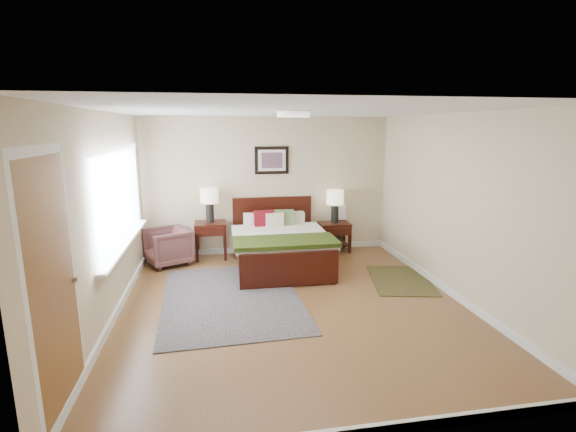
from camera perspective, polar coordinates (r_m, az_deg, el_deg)
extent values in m
plane|color=brown|center=(5.66, 0.69, -12.00)|extent=(5.00, 5.00, 0.00)
cube|color=#C1B08C|center=(7.71, -2.70, 4.15)|extent=(4.50, 0.04, 2.50)
cube|color=#C1B08C|center=(2.95, 9.79, -9.11)|extent=(4.50, 0.04, 2.50)
cube|color=#C1B08C|center=(5.35, -23.70, -0.37)|extent=(0.04, 5.00, 2.50)
cube|color=#C1B08C|center=(6.10, 21.99, 1.18)|extent=(0.04, 5.00, 2.50)
cube|color=white|center=(5.17, 0.76, 14.19)|extent=(4.50, 5.00, 0.02)
cube|color=silver|center=(5.99, -22.09, 2.45)|extent=(0.02, 2.72, 1.32)
cube|color=silver|center=(5.99, -21.95, 2.46)|extent=(0.01, 2.60, 1.20)
cube|color=silver|center=(6.11, -21.17, -3.36)|extent=(0.10, 2.72, 0.04)
cube|color=silver|center=(3.77, -29.47, -8.37)|extent=(0.01, 1.00, 2.18)
cube|color=brown|center=(3.78, -29.26, -8.94)|extent=(0.01, 0.90, 2.10)
cylinder|color=#999999|center=(4.13, -27.15, -7.77)|extent=(0.04, 0.04, 0.04)
cylinder|color=white|center=(5.17, 0.76, 13.75)|extent=(0.40, 0.40, 0.07)
cylinder|color=beige|center=(5.17, 0.76, 14.13)|extent=(0.44, 0.44, 0.01)
cube|color=#330F07|center=(7.81, -2.15, -1.10)|extent=(1.47, 0.06, 1.03)
cube|color=#330F07|center=(6.13, 0.22, -7.31)|extent=(1.47, 0.06, 0.51)
cube|color=#330F07|center=(6.93, -6.81, -4.95)|extent=(0.06, 1.83, 0.17)
cube|color=#330F07|center=(7.13, 4.43, -4.41)|extent=(0.06, 1.83, 0.17)
cube|color=silver|center=(6.96, -1.11, -3.76)|extent=(1.37, 1.81, 0.20)
cube|color=silver|center=(6.83, -0.99, -2.87)|extent=(1.55, 1.58, 0.09)
cube|color=#2A3E12|center=(6.37, -0.35, -3.53)|extent=(1.59, 0.70, 0.06)
cube|color=silver|center=(7.51, -4.34, -0.52)|extent=(0.46, 0.18, 0.24)
cube|color=silver|center=(7.60, 0.48, -0.34)|extent=(0.46, 0.18, 0.24)
cube|color=maroon|center=(7.40, -3.33, -0.40)|extent=(0.36, 0.17, 0.29)
cube|color=#5B7543|center=(7.45, -0.53, -0.30)|extent=(0.36, 0.16, 0.29)
cube|color=beige|center=(7.35, -1.84, -0.62)|extent=(0.32, 0.13, 0.26)
cube|color=black|center=(7.65, -2.24, 7.63)|extent=(0.62, 0.03, 0.50)
cube|color=silver|center=(7.63, -2.22, 7.61)|extent=(0.50, 0.01, 0.38)
cube|color=#A52D23|center=(7.62, -2.21, 7.61)|extent=(0.38, 0.01, 0.28)
cube|color=#330F07|center=(7.54, -10.57, -1.03)|extent=(0.55, 0.49, 0.05)
cube|color=#330F07|center=(7.42, -12.38, -3.91)|extent=(0.05, 0.05, 0.61)
cube|color=#330F07|center=(7.41, -8.59, -3.78)|extent=(0.05, 0.05, 0.61)
cube|color=#330F07|center=(7.84, -12.25, -3.05)|extent=(0.05, 0.05, 0.61)
cube|color=#330F07|center=(7.83, -8.67, -2.93)|extent=(0.05, 0.05, 0.61)
cube|color=#330F07|center=(7.34, -10.55, -2.19)|extent=(0.49, 0.03, 0.14)
cube|color=#330F07|center=(7.87, 6.38, -1.11)|extent=(0.56, 0.42, 0.05)
cube|color=#330F07|center=(7.70, 4.92, -3.47)|extent=(0.05, 0.05, 0.51)
cube|color=#330F07|center=(7.84, 8.45, -3.27)|extent=(0.05, 0.05, 0.51)
cube|color=#330F07|center=(8.04, 4.27, -2.80)|extent=(0.05, 0.05, 0.51)
cube|color=#330F07|center=(8.17, 7.66, -2.63)|extent=(0.05, 0.05, 0.51)
cube|color=#330F07|center=(7.71, 6.76, -2.15)|extent=(0.50, 0.03, 0.14)
cube|color=#330F07|center=(7.96, 6.31, -3.83)|extent=(0.50, 0.36, 0.03)
cube|color=black|center=(7.96, 6.32, -3.62)|extent=(0.20, 0.26, 0.03)
cube|color=black|center=(7.95, 6.32, -3.38)|extent=(0.20, 0.26, 0.03)
cube|color=black|center=(7.94, 6.33, -3.13)|extent=(0.20, 0.26, 0.03)
cube|color=black|center=(7.93, 6.34, -2.89)|extent=(0.20, 0.26, 0.03)
cylinder|color=black|center=(7.50, -10.62, 0.38)|extent=(0.14, 0.14, 0.32)
cylinder|color=black|center=(7.47, -10.68, 1.74)|extent=(0.02, 0.02, 0.06)
cylinder|color=#F6E3BB|center=(7.45, -10.72, 2.80)|extent=(0.31, 0.31, 0.26)
cylinder|color=black|center=(7.83, 6.41, 0.25)|extent=(0.14, 0.14, 0.32)
cylinder|color=black|center=(7.79, 6.44, 1.55)|extent=(0.02, 0.02, 0.06)
cylinder|color=#F6E3BB|center=(7.77, 6.46, 2.56)|extent=(0.31, 0.31, 0.26)
imported|color=brown|center=(7.41, -16.11, -4.06)|extent=(0.91, 0.90, 0.63)
cube|color=#0C1E3E|center=(5.90, -7.73, -11.02)|extent=(1.93, 2.66, 0.01)
cube|color=black|center=(6.72, 15.15, -8.43)|extent=(1.12, 1.45, 0.01)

